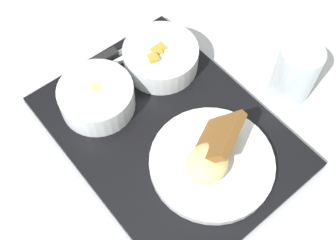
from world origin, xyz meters
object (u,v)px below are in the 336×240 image
spoon (124,58)px  glass_water (295,74)px  bowl_salad (161,56)px  bowl_soup (97,96)px  plate_main (212,160)px  knife (110,56)px

spoon → glass_water: bearing=-46.8°
bowl_salad → bowl_soup: bowl_salad is taller
bowl_salad → glass_water: bearing=41.4°
plate_main → glass_water: (-0.03, 0.22, 0.02)m
bowl_soup → glass_water: (0.17, 0.30, 0.01)m
knife → spoon: (0.02, 0.02, -0.00)m
glass_water → knife: bearing=-138.3°
bowl_salad → glass_water: 0.24m
bowl_salad → spoon: (-0.05, -0.05, -0.02)m
bowl_salad → plate_main: bearing=-15.5°
spoon → plate_main: bearing=-90.7°
spoon → glass_water: (0.23, 0.20, 0.03)m
spoon → bowl_salad: bearing=-46.6°
bowl_salad → knife: (-0.07, -0.07, -0.02)m
bowl_soup → knife: bowl_soup is taller
plate_main → knife: 0.28m
bowl_soup → plate_main: bearing=21.6°
glass_water → bowl_soup: bearing=-120.3°
plate_main → spoon: (-0.26, 0.01, -0.01)m
bowl_salad → plate_main: size_ratio=0.68×
bowl_salad → knife: 0.10m
bowl_salad → knife: bearing=-137.8°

